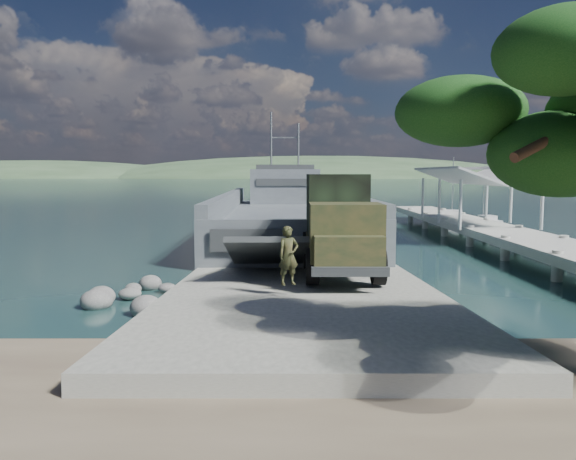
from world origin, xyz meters
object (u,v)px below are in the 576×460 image
object	(u,v)px
military_truck	(339,223)
soldier	(288,267)
pier	(480,219)
sailboat_far	(452,217)
landing_craft	(288,223)
sailboat_near	(484,222)

from	to	relation	value
military_truck	soldier	world-z (taller)	military_truck
pier	soldier	bearing A→B (deg)	-124.17
soldier	sailboat_far	distance (m)	40.94
landing_craft	soldier	xyz separation A→B (m)	(0.04, -24.23, 0.59)
sailboat_far	landing_craft	bearing A→B (deg)	-135.03
landing_craft	sailboat_far	bearing A→B (deg)	36.75
sailboat_near	sailboat_far	distance (m)	5.33
soldier	sailboat_near	xyz separation A→B (m)	(18.09, 32.22, -1.23)
landing_craft	sailboat_far	distance (m)	21.27
soldier	sailboat_far	world-z (taller)	sailboat_far
pier	soldier	size ratio (longest dim) A/B	21.28
military_truck	sailboat_near	bearing A→B (deg)	59.96
military_truck	landing_craft	bearing A→B (deg)	97.10
landing_craft	pier	bearing A→B (deg)	-18.86
military_truck	sailboat_near	distance (m)	31.45
pier	sailboat_far	distance (m)	17.73
pier	sailboat_far	size ratio (longest dim) A/B	6.65
pier	military_truck	world-z (taller)	pier
soldier	sailboat_far	size ratio (longest dim) A/B	0.31
pier	military_truck	xyz separation A→B (m)	(-11.33, -14.79, 1.01)
pier	sailboat_far	xyz separation A→B (m)	(3.13, 17.40, -1.25)
military_truck	soldier	xyz separation A→B (m)	(-2.22, -5.17, -1.08)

